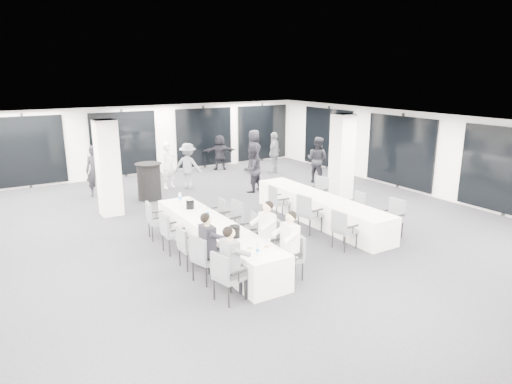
# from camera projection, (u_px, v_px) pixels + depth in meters

# --- Properties ---
(room) EXTENTS (14.04, 16.04, 2.84)m
(room) POSITION_uv_depth(u_px,v_px,m) (254.00, 168.00, 13.38)
(room) COLOR #222227
(room) RESTS_ON ground
(column_left) EXTENTS (0.60, 0.60, 2.80)m
(column_left) POSITION_uv_depth(u_px,v_px,m) (108.00, 168.00, 13.24)
(column_left) COLOR silver
(column_left) RESTS_ON floor
(column_right) EXTENTS (0.60, 0.60, 2.80)m
(column_right) POSITION_uv_depth(u_px,v_px,m) (342.00, 157.00, 14.95)
(column_right) COLOR silver
(column_right) RESTS_ON floor
(banquet_table_main) EXTENTS (0.90, 5.00, 0.75)m
(banquet_table_main) POSITION_uv_depth(u_px,v_px,m) (215.00, 239.00, 10.52)
(banquet_table_main) COLOR silver
(banquet_table_main) RESTS_ON floor
(banquet_table_side) EXTENTS (0.90, 5.00, 0.75)m
(banquet_table_side) POSITION_uv_depth(u_px,v_px,m) (320.00, 209.00, 12.78)
(banquet_table_side) COLOR silver
(banquet_table_side) RESTS_ON floor
(cocktail_table) EXTENTS (0.87, 0.87, 1.21)m
(cocktail_table) POSITION_uv_depth(u_px,v_px,m) (149.00, 181.00, 15.04)
(cocktail_table) COLOR black
(cocktail_table) RESTS_ON floor
(chair_main_left_near) EXTENTS (0.59, 0.61, 0.97)m
(chair_main_left_near) POSITION_uv_depth(u_px,v_px,m) (226.00, 274.00, 8.30)
(chair_main_left_near) COLOR #53555B
(chair_main_left_near) RESTS_ON floor
(chair_main_left_second) EXTENTS (0.60, 0.63, 0.98)m
(chair_main_left_second) POSITION_uv_depth(u_px,v_px,m) (204.00, 256.00, 9.07)
(chair_main_left_second) COLOR #53555B
(chair_main_left_second) RESTS_ON floor
(chair_main_left_mid) EXTENTS (0.48, 0.53, 0.91)m
(chair_main_left_mid) POSITION_uv_depth(u_px,v_px,m) (188.00, 245.00, 9.76)
(chair_main_left_mid) COLOR #53555B
(chair_main_left_mid) RESTS_ON floor
(chair_main_left_fourth) EXTENTS (0.50, 0.56, 0.97)m
(chair_main_left_fourth) POSITION_uv_depth(u_px,v_px,m) (170.00, 230.00, 10.56)
(chair_main_left_fourth) COLOR #53555B
(chair_main_left_fourth) RESTS_ON floor
(chair_main_left_far) EXTENTS (0.54, 0.58, 0.96)m
(chair_main_left_far) POSITION_uv_depth(u_px,v_px,m) (155.00, 218.00, 11.46)
(chair_main_left_far) COLOR #53555B
(chair_main_left_far) RESTS_ON floor
(chair_main_right_near) EXTENTS (0.55, 0.57, 0.91)m
(chair_main_right_near) POSITION_uv_depth(u_px,v_px,m) (294.00, 254.00, 9.28)
(chair_main_right_near) COLOR #53555B
(chair_main_right_near) RESTS_ON floor
(chair_main_right_second) EXTENTS (0.56, 0.61, 0.99)m
(chair_main_right_second) POSITION_uv_depth(u_px,v_px,m) (272.00, 239.00, 9.98)
(chair_main_right_second) COLOR #53555B
(chair_main_right_second) RESTS_ON floor
(chair_main_right_mid) EXTENTS (0.52, 0.56, 0.90)m
(chair_main_right_mid) POSITION_uv_depth(u_px,v_px,m) (250.00, 229.00, 10.74)
(chair_main_right_mid) COLOR #53555B
(chair_main_right_mid) RESTS_ON floor
(chair_main_right_fourth) EXTENTS (0.52, 0.58, 0.98)m
(chair_main_right_fourth) POSITION_uv_depth(u_px,v_px,m) (232.00, 218.00, 11.46)
(chair_main_right_fourth) COLOR #53555B
(chair_main_right_fourth) RESTS_ON floor
(chair_main_right_far) EXTENTS (0.47, 0.51, 0.86)m
(chair_main_right_far) POSITION_uv_depth(u_px,v_px,m) (218.00, 212.00, 12.11)
(chair_main_right_far) COLOR #53555B
(chair_main_right_far) RESTS_ON floor
(chair_side_left_near) EXTENTS (0.52, 0.57, 0.95)m
(chair_side_left_near) POSITION_uv_depth(u_px,v_px,m) (343.00, 227.00, 10.79)
(chair_side_left_near) COLOR #53555B
(chair_side_left_near) RESTS_ON floor
(chair_side_left_mid) EXTENTS (0.58, 0.63, 1.03)m
(chair_side_left_mid) POSITION_uv_depth(u_px,v_px,m) (308.00, 211.00, 11.87)
(chair_side_left_mid) COLOR #53555B
(chair_side_left_mid) RESTS_ON floor
(chair_side_left_far) EXTENTS (0.54, 0.58, 0.96)m
(chair_side_left_far) POSITION_uv_depth(u_px,v_px,m) (277.00, 200.00, 13.07)
(chair_side_left_far) COLOR #53555B
(chair_side_left_far) RESTS_ON floor
(chair_side_right_near) EXTENTS (0.55, 0.60, 0.98)m
(chair_side_right_near) POSITION_uv_depth(u_px,v_px,m) (393.00, 216.00, 11.59)
(chair_side_right_near) COLOR #53555B
(chair_side_right_near) RESTS_ON floor
(chair_side_right_mid) EXTENTS (0.46, 0.51, 0.88)m
(chair_side_right_mid) POSITION_uv_depth(u_px,v_px,m) (357.00, 206.00, 12.68)
(chair_side_right_mid) COLOR #53555B
(chair_side_right_mid) RESTS_ON floor
(chair_side_right_far) EXTENTS (0.59, 0.62, 0.98)m
(chair_side_right_far) POSITION_uv_depth(u_px,v_px,m) (319.00, 191.00, 14.04)
(chair_side_right_far) COLOR #53555B
(chair_side_right_far) RESTS_ON floor
(seated_guest_a) EXTENTS (0.50, 0.38, 1.44)m
(seated_guest_a) POSITION_uv_depth(u_px,v_px,m) (233.00, 258.00, 8.33)
(seated_guest_a) COLOR slate
(seated_guest_a) RESTS_ON floor
(seated_guest_b) EXTENTS (0.50, 0.38, 1.44)m
(seated_guest_b) POSITION_uv_depth(u_px,v_px,m) (210.00, 242.00, 9.11)
(seated_guest_b) COLOR black
(seated_guest_b) RESTS_ON floor
(seated_guest_c) EXTENTS (0.50, 0.38, 1.44)m
(seated_guest_c) POSITION_uv_depth(u_px,v_px,m) (287.00, 242.00, 9.14)
(seated_guest_c) COLOR silver
(seated_guest_c) RESTS_ON floor
(seated_guest_d) EXTENTS (0.50, 0.38, 1.44)m
(seated_guest_d) POSITION_uv_depth(u_px,v_px,m) (265.00, 230.00, 9.84)
(seated_guest_d) COLOR silver
(seated_guest_d) RESTS_ON floor
(standing_guest_a) EXTENTS (0.82, 0.74, 1.89)m
(standing_guest_a) POSITION_uv_depth(u_px,v_px,m) (168.00, 162.00, 16.43)
(standing_guest_a) COLOR silver
(standing_guest_a) RESTS_ON floor
(standing_guest_b) EXTENTS (1.00, 0.79, 1.81)m
(standing_guest_b) POSITION_uv_depth(u_px,v_px,m) (252.00, 167.00, 15.87)
(standing_guest_b) COLOR black
(standing_guest_b) RESTS_ON floor
(standing_guest_c) EXTENTS (1.28, 1.29, 1.86)m
(standing_guest_c) POSITION_uv_depth(u_px,v_px,m) (188.00, 163.00, 16.37)
(standing_guest_c) COLOR slate
(standing_guest_c) RESTS_ON floor
(standing_guest_d) EXTENTS (1.30, 1.19, 1.94)m
(standing_guest_d) POSITION_uv_depth(u_px,v_px,m) (274.00, 150.00, 18.85)
(standing_guest_d) COLOR slate
(standing_guest_d) RESTS_ON floor
(standing_guest_e) EXTENTS (0.81, 1.09, 2.03)m
(standing_guest_e) POSITION_uv_depth(u_px,v_px,m) (254.00, 149.00, 18.89)
(standing_guest_e) COLOR black
(standing_guest_e) RESTS_ON floor
(standing_guest_f) EXTENTS (1.69, 1.13, 1.72)m
(standing_guest_f) POSITION_uv_depth(u_px,v_px,m) (220.00, 150.00, 19.53)
(standing_guest_f) COLOR black
(standing_guest_f) RESTS_ON floor
(standing_guest_g) EXTENTS (0.85, 0.76, 1.97)m
(standing_guest_g) POSITION_uv_depth(u_px,v_px,m) (95.00, 168.00, 15.30)
(standing_guest_g) COLOR black
(standing_guest_g) RESTS_ON floor
(standing_guest_h) EXTENTS (0.89, 1.10, 1.98)m
(standing_guest_h) POSITION_uv_depth(u_px,v_px,m) (317.00, 157.00, 17.27)
(standing_guest_h) COLOR black
(standing_guest_h) RESTS_ON floor
(ice_bucket_near) EXTENTS (0.22, 0.22, 0.25)m
(ice_bucket_near) POSITION_uv_depth(u_px,v_px,m) (235.00, 232.00, 9.53)
(ice_bucket_near) COLOR black
(ice_bucket_near) RESTS_ON banquet_table_main
(ice_bucket_far) EXTENTS (0.21, 0.21, 0.24)m
(ice_bucket_far) POSITION_uv_depth(u_px,v_px,m) (190.00, 204.00, 11.53)
(ice_bucket_far) COLOR black
(ice_bucket_far) RESTS_ON banquet_table_main
(water_bottle_a) EXTENTS (0.06, 0.06, 0.20)m
(water_bottle_a) POSITION_uv_depth(u_px,v_px,m) (258.00, 249.00, 8.66)
(water_bottle_a) COLOR silver
(water_bottle_a) RESTS_ON banquet_table_main
(water_bottle_b) EXTENTS (0.07, 0.07, 0.22)m
(water_bottle_b) POSITION_uv_depth(u_px,v_px,m) (208.00, 212.00, 10.92)
(water_bottle_b) COLOR silver
(water_bottle_b) RESTS_ON banquet_table_main
(water_bottle_c) EXTENTS (0.08, 0.08, 0.24)m
(water_bottle_c) POSITION_uv_depth(u_px,v_px,m) (180.00, 197.00, 12.16)
(water_bottle_c) COLOR silver
(water_bottle_c) RESTS_ON banquet_table_main
(plate_a) EXTENTS (0.18, 0.18, 0.03)m
(plate_a) POSITION_uv_depth(u_px,v_px,m) (250.00, 248.00, 8.93)
(plate_a) COLOR white
(plate_a) RESTS_ON banquet_table_main
(plate_b) EXTENTS (0.18, 0.18, 0.03)m
(plate_b) POSITION_uv_depth(u_px,v_px,m) (267.00, 247.00, 9.00)
(plate_b) COLOR white
(plate_b) RESTS_ON banquet_table_main
(plate_c) EXTENTS (0.21, 0.21, 0.03)m
(plate_c) POSITION_uv_depth(u_px,v_px,m) (225.00, 231.00, 9.92)
(plate_c) COLOR white
(plate_c) RESTS_ON banquet_table_main
(wine_glass) EXTENTS (0.08, 0.08, 0.22)m
(wine_glass) POSITION_uv_depth(u_px,v_px,m) (269.00, 241.00, 8.90)
(wine_glass) COLOR silver
(wine_glass) RESTS_ON banquet_table_main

